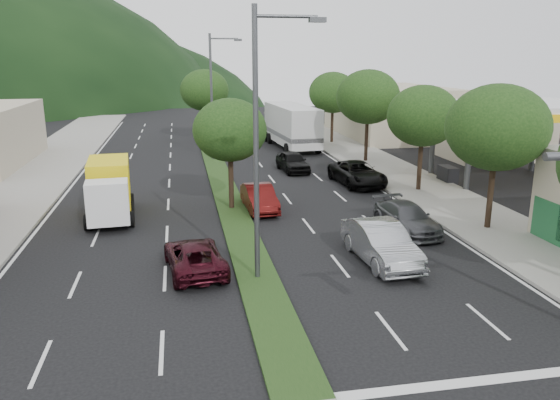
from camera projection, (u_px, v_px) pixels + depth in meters
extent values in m
cube|color=gray|center=(395.00, 174.00, 39.28)|extent=(5.00, 90.00, 0.15)
cube|color=gray|center=(17.00, 189.00, 34.76)|extent=(6.00, 90.00, 0.15)
cube|color=#1C3613|center=(218.00, 172.00, 39.92)|extent=(1.60, 56.00, 0.12)
cube|color=silver|center=(509.00, 107.00, 36.32)|extent=(12.00, 8.00, 0.50)
cube|color=yellow|center=(508.00, 112.00, 36.41)|extent=(12.20, 8.20, 0.50)
cylinder|color=#47494C|center=(469.00, 155.00, 33.93)|extent=(0.36, 0.36, 4.60)
cylinder|color=#47494C|center=(433.00, 143.00, 38.68)|extent=(0.36, 0.36, 4.60)
cylinder|color=#47494C|center=(534.00, 140.00, 40.10)|extent=(0.36, 0.36, 4.60)
cube|color=black|center=(448.00, 175.00, 36.75)|extent=(0.80, 1.60, 1.10)
cube|color=black|center=(554.00, 170.00, 38.17)|extent=(0.80, 1.60, 1.10)
cube|color=#BCB395|center=(390.00, 111.00, 57.93)|extent=(10.00, 16.00, 5.20)
cylinder|color=black|center=(491.00, 189.00, 26.33)|extent=(0.28, 0.28, 3.81)
ellipsoid|color=black|center=(497.00, 127.00, 25.56)|extent=(4.80, 4.80, 4.08)
cylinder|color=black|center=(420.00, 161.00, 33.96)|extent=(0.28, 0.28, 3.58)
ellipsoid|color=black|center=(423.00, 116.00, 33.24)|extent=(4.40, 4.40, 3.74)
cylinder|color=black|center=(366.00, 136.00, 43.42)|extent=(0.28, 0.28, 3.92)
ellipsoid|color=black|center=(368.00, 97.00, 42.63)|extent=(5.00, 5.00, 4.25)
cylinder|color=black|center=(332.00, 123.00, 52.95)|extent=(0.28, 0.28, 3.70)
ellipsoid|color=black|center=(333.00, 92.00, 52.21)|extent=(4.60, 4.60, 3.91)
cylinder|color=black|center=(231.00, 178.00, 29.97)|extent=(0.28, 0.28, 3.36)
ellipsoid|color=black|center=(230.00, 130.00, 29.29)|extent=(4.00, 4.00, 3.40)
cylinder|color=black|center=(206.00, 121.00, 54.62)|extent=(0.28, 0.28, 3.81)
ellipsoid|color=black|center=(205.00, 90.00, 53.85)|extent=(4.80, 4.80, 4.08)
cylinder|color=#47494C|center=(256.00, 150.00, 19.65)|extent=(0.20, 0.20, 10.00)
cylinder|color=#47494C|center=(286.00, 16.00, 18.66)|extent=(2.20, 0.12, 0.12)
cube|color=#47494C|center=(317.00, 20.00, 18.89)|extent=(0.60, 0.25, 0.18)
cylinder|color=#47494C|center=(212.00, 99.00, 43.40)|extent=(0.20, 0.20, 10.00)
cylinder|color=#47494C|center=(224.00, 39.00, 42.42)|extent=(2.20, 0.12, 0.12)
cube|color=#47494C|center=(238.00, 40.00, 42.64)|extent=(0.60, 0.25, 0.18)
imported|color=#A2A4A9|center=(381.00, 243.00, 22.47)|extent=(2.03, 5.11, 1.65)
imported|color=#330B13|center=(195.00, 256.00, 21.53)|extent=(2.60, 4.72, 1.25)
imported|color=black|center=(293.00, 162.00, 40.27)|extent=(2.12, 4.47, 1.48)
imported|color=#444549|center=(407.00, 218.00, 26.48)|extent=(2.26, 4.81, 1.36)
imported|color=#520E0D|center=(259.00, 198.00, 30.07)|extent=(1.70, 4.36, 1.41)
imported|color=black|center=(357.00, 173.00, 36.11)|extent=(2.94, 5.63, 1.51)
cube|color=white|center=(108.00, 202.00, 26.31)|extent=(2.08, 1.60, 2.08)
cube|color=yellow|center=(110.00, 185.00, 29.41)|extent=(2.37, 3.95, 2.80)
cube|color=black|center=(111.00, 209.00, 29.02)|extent=(2.21, 5.37, 0.27)
cylinder|color=black|center=(131.00, 219.00, 27.19)|extent=(0.33, 0.83, 0.81)
cylinder|color=black|center=(88.00, 222.00, 26.67)|extent=(0.33, 0.83, 0.81)
cylinder|color=black|center=(131.00, 209.00, 29.03)|extent=(0.33, 0.83, 0.81)
cylinder|color=black|center=(90.00, 212.00, 28.51)|extent=(0.33, 0.83, 0.81)
cylinder|color=black|center=(131.00, 201.00, 30.70)|extent=(0.33, 0.83, 0.81)
cylinder|color=black|center=(92.00, 203.00, 30.18)|extent=(0.33, 0.83, 0.81)
cube|color=silver|center=(292.00, 124.00, 50.37)|extent=(3.48, 10.31, 3.38)
cube|color=slate|center=(292.00, 133.00, 50.58)|extent=(3.54, 10.31, 0.39)
cylinder|color=black|center=(267.00, 137.00, 54.26)|extent=(0.46, 1.04, 1.01)
cylinder|color=black|center=(294.00, 136.00, 54.94)|extent=(0.46, 1.04, 1.01)
cylinder|color=black|center=(270.00, 138.00, 53.12)|extent=(0.46, 1.04, 1.01)
cylinder|color=black|center=(298.00, 137.00, 53.80)|extent=(0.46, 1.04, 1.01)
cylinder|color=black|center=(287.00, 149.00, 47.04)|extent=(0.46, 1.04, 1.01)
cylinder|color=black|center=(318.00, 148.00, 47.72)|extent=(0.46, 1.04, 1.01)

